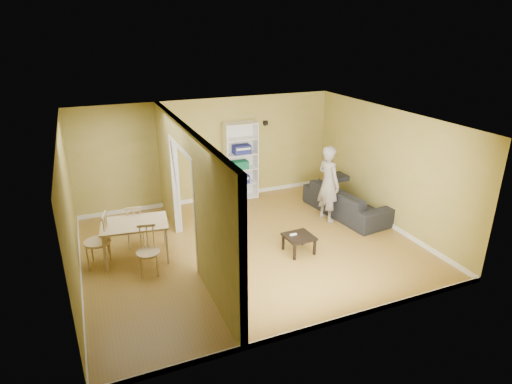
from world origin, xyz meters
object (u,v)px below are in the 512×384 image
(chair_near, at_px, (148,251))
(dining_table, at_px, (135,226))
(person, at_px, (329,177))
(chair_left, at_px, (97,240))
(sofa, at_px, (346,197))
(coffee_table, at_px, (299,238))
(bookshelf, at_px, (240,161))
(chair_far, at_px, (135,225))

(chair_near, bearing_deg, dining_table, 111.03)
(person, xyz_separation_m, chair_left, (-5.01, -0.13, -0.51))
(sofa, height_order, dining_table, sofa)
(person, xyz_separation_m, chair_near, (-4.19, -0.78, -0.58))
(coffee_table, bearing_deg, dining_table, 161.70)
(coffee_table, relative_size, chair_near, 0.59)
(person, bearing_deg, coffee_table, 122.89)
(sofa, bearing_deg, coffee_table, 116.10)
(person, bearing_deg, dining_table, 84.28)
(bookshelf, bearing_deg, coffee_table, -89.29)
(chair_near, bearing_deg, chair_left, 152.08)
(sofa, relative_size, chair_near, 2.51)
(bookshelf, bearing_deg, chair_left, -149.07)
(person, relative_size, coffee_table, 3.82)
(dining_table, height_order, chair_left, chair_left)
(sofa, xyz_separation_m, bookshelf, (-1.94, 1.96, 0.56))
(person, height_order, chair_near, person)
(bookshelf, bearing_deg, sofa, -45.28)
(bookshelf, bearing_deg, dining_table, -143.47)
(bookshelf, height_order, dining_table, bookshelf)
(bookshelf, distance_m, chair_near, 4.04)
(sofa, height_order, chair_far, chair_far)
(sofa, height_order, coffee_table, sofa)
(person, distance_m, chair_near, 4.30)
(person, xyz_separation_m, chair_far, (-4.26, 0.39, -0.58))
(sofa, bearing_deg, dining_table, 86.14)
(chair_near, bearing_deg, chair_far, 103.69)
(chair_left, relative_size, chair_near, 1.15)
(chair_left, xyz_separation_m, chair_near, (0.82, -0.65, -0.07))
(dining_table, distance_m, chair_far, 0.57)
(sofa, distance_m, dining_table, 4.91)
(person, distance_m, chair_far, 4.31)
(coffee_table, height_order, chair_far, chair_far)
(bookshelf, height_order, chair_far, bookshelf)
(person, relative_size, chair_far, 2.24)
(coffee_table, xyz_separation_m, chair_left, (-3.69, 0.99, 0.22))
(bookshelf, relative_size, chair_far, 2.15)
(coffee_table, distance_m, chair_near, 2.90)
(sofa, relative_size, person, 1.11)
(chair_far, bearing_deg, chair_near, 98.88)
(chair_left, bearing_deg, dining_table, 104.81)
(chair_left, bearing_deg, person, 106.36)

